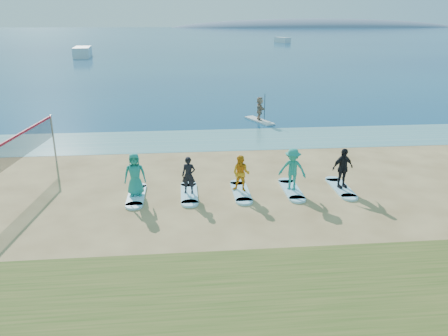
{
  "coord_description": "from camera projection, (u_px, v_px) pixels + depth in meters",
  "views": [
    {
      "loc": [
        -2.26,
        -15.43,
        7.2
      ],
      "look_at": [
        -0.55,
        2.0,
        1.1
      ],
      "focal_mm": 35.0,
      "sensor_mm": 36.0,
      "label": 1
    }
  ],
  "objects": [
    {
      "name": "island_ridge",
      "position": [
        318.0,
        27.0,
        307.78
      ],
      "size": [
        220.0,
        56.0,
        18.0
      ],
      "primitive_type": "ellipsoid",
      "color": "slate",
      "rests_on": "ground"
    },
    {
      "name": "boat_offshore_b",
      "position": [
        282.0,
        43.0,
        126.86
      ],
      "size": [
        3.9,
        6.09,
        1.44
      ],
      "primitive_type": "cube",
      "rotation": [
        0.0,
        0.0,
        0.38
      ],
      "color": "silver",
      "rests_on": "ground"
    },
    {
      "name": "surfboard_4",
      "position": [
        341.0,
        188.0,
        19.22
      ],
      "size": [
        0.7,
        2.2,
        0.09
      ],
      "primitive_type": "cube",
      "color": "#A4E3FF",
      "rests_on": "ground"
    },
    {
      "name": "paddleboarder",
      "position": [
        260.0,
        108.0,
        31.28
      ],
      "size": [
        0.51,
        1.55,
        1.66
      ],
      "primitive_type": "imported",
      "rotation": [
        0.0,
        0.0,
        1.59
      ],
      "color": "tan",
      "rests_on": "paddleboard"
    },
    {
      "name": "shallow_water",
      "position": [
        219.0,
        139.0,
        26.95
      ],
      "size": [
        600.0,
        600.0,
        0.0
      ],
      "primitive_type": "plane",
      "color": "teal",
      "rests_on": "ground"
    },
    {
      "name": "surfboard_0",
      "position": [
        136.0,
        196.0,
        18.41
      ],
      "size": [
        0.7,
        2.2,
        0.09
      ],
      "primitive_type": "cube",
      "color": "#A4E3FF",
      "rests_on": "ground"
    },
    {
      "name": "surfboard_2",
      "position": [
        241.0,
        192.0,
        18.81
      ],
      "size": [
        0.7,
        2.2,
        0.09
      ],
      "primitive_type": "cube",
      "color": "#A4E3FF",
      "rests_on": "ground"
    },
    {
      "name": "student_2",
      "position": [
        241.0,
        174.0,
        18.54
      ],
      "size": [
        0.94,
        0.86,
        1.58
      ],
      "primitive_type": "imported",
      "rotation": [
        0.0,
        0.0,
        -0.42
      ],
      "color": "orange",
      "rests_on": "surfboard_2"
    },
    {
      "name": "surfboard_1",
      "position": [
        189.0,
        194.0,
        18.61
      ],
      "size": [
        0.7,
        2.2,
        0.09
      ],
      "primitive_type": "cube",
      "color": "#A4E3FF",
      "rests_on": "ground"
    },
    {
      "name": "volleyball_net",
      "position": [
        11.0,
        152.0,
        17.93
      ],
      "size": [
        0.99,
        9.04,
        2.5
      ],
      "rotation": [
        0.0,
        0.0,
        -0.1
      ],
      "color": "gray",
      "rests_on": "ground"
    },
    {
      "name": "ground",
      "position": [
        243.0,
        211.0,
        17.08
      ],
      "size": [
        600.0,
        600.0,
        0.0
      ],
      "primitive_type": "plane",
      "color": "tan",
      "rests_on": "ground"
    },
    {
      "name": "student_3",
      "position": [
        292.0,
        169.0,
        18.7
      ],
      "size": [
        1.35,
        1.1,
        1.82
      ],
      "primitive_type": "imported",
      "rotation": [
        0.0,
        0.0,
        -0.42
      ],
      "color": "teal",
      "rests_on": "surfboard_3"
    },
    {
      "name": "student_1",
      "position": [
        189.0,
        175.0,
        18.34
      ],
      "size": [
        0.64,
        0.48,
        1.58
      ],
      "primitive_type": "imported",
      "rotation": [
        0.0,
        0.0,
        -0.19
      ],
      "color": "black",
      "rests_on": "surfboard_1"
    },
    {
      "name": "paddleboard",
      "position": [
        259.0,
        121.0,
        31.58
      ],
      "size": [
        1.83,
        3.03,
        0.12
      ],
      "primitive_type": "cube",
      "rotation": [
        0.0,
        0.0,
        0.41
      ],
      "color": "silver",
      "rests_on": "ground"
    },
    {
      "name": "ocean",
      "position": [
        185.0,
        36.0,
        167.46
      ],
      "size": [
        600.0,
        600.0,
        0.0
      ],
      "primitive_type": "plane",
      "color": "navy",
      "rests_on": "ground"
    },
    {
      "name": "student_0",
      "position": [
        135.0,
        174.0,
        18.09
      ],
      "size": [
        0.92,
        0.64,
        1.81
      ],
      "primitive_type": "imported",
      "rotation": [
        0.0,
        0.0,
        0.07
      ],
      "color": "#1B8479",
      "rests_on": "surfboard_0"
    },
    {
      "name": "surfboard_3",
      "position": [
        291.0,
        190.0,
        19.02
      ],
      "size": [
        0.7,
        2.2,
        0.09
      ],
      "primitive_type": "cube",
      "color": "#A4E3FF",
      "rests_on": "ground"
    },
    {
      "name": "boat_offshore_a",
      "position": [
        83.0,
        57.0,
        81.47
      ],
      "size": [
        3.62,
        8.05,
        1.84
      ],
      "primitive_type": "cube",
      "rotation": [
        0.0,
        0.0,
        0.11
      ],
      "color": "silver",
      "rests_on": "ground"
    },
    {
      "name": "student_4",
      "position": [
        343.0,
        168.0,
        18.92
      ],
      "size": [
        1.12,
        0.72,
        1.77
      ],
      "primitive_type": "imported",
      "rotation": [
        0.0,
        0.0,
        0.3
      ],
      "color": "black",
      "rests_on": "surfboard_4"
    }
  ]
}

